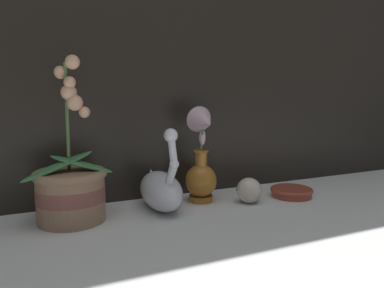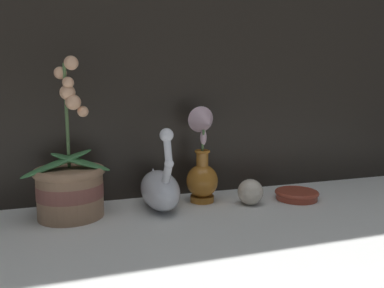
{
  "view_description": "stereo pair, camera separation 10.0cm",
  "coord_description": "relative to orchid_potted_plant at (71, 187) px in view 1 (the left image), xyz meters",
  "views": [
    {
      "loc": [
        -0.4,
        -0.79,
        0.31
      ],
      "look_at": [
        -0.0,
        0.11,
        0.17
      ],
      "focal_mm": 35.0,
      "sensor_mm": 36.0,
      "label": 1
    },
    {
      "loc": [
        -0.31,
        -0.83,
        0.31
      ],
      "look_at": [
        -0.0,
        0.11,
        0.17
      ],
      "focal_mm": 35.0,
      "sensor_mm": 36.0,
      "label": 2
    }
  ],
  "objects": [
    {
      "name": "amber_dish",
      "position": [
        0.62,
        -0.04,
        -0.07
      ],
      "size": [
        0.12,
        0.12,
        0.03
      ],
      "color": "#A8422D",
      "rests_on": "ground_plane"
    },
    {
      "name": "ground_plane",
      "position": [
        0.32,
        -0.12,
        -0.08
      ],
      "size": [
        2.8,
        2.8,
        0.0
      ],
      "primitive_type": "plane",
      "color": "silver"
    },
    {
      "name": "orchid_potted_plant",
      "position": [
        0.0,
        0.0,
        0.0
      ],
      "size": [
        0.22,
        0.17,
        0.39
      ],
      "color": "#9E7556",
      "rests_on": "ground_plane"
    },
    {
      "name": "blue_vase",
      "position": [
        0.35,
        0.01,
        0.03
      ],
      "size": [
        0.09,
        0.11,
        0.27
      ],
      "color": "#B26B23",
      "rests_on": "ground_plane"
    },
    {
      "name": "swan_figurine",
      "position": [
        0.22,
        -0.0,
        -0.03
      ],
      "size": [
        0.1,
        0.22,
        0.22
      ],
      "color": "white",
      "rests_on": "ground_plane"
    },
    {
      "name": "glass_sphere",
      "position": [
        0.47,
        -0.05,
        -0.05
      ],
      "size": [
        0.07,
        0.07,
        0.07
      ],
      "color": "beige",
      "rests_on": "ground_plane"
    }
  ]
}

